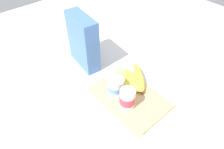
{
  "coord_description": "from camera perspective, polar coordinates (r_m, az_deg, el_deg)",
  "views": [
    {
      "loc": [
        -0.39,
        0.45,
        0.7
      ],
      "look_at": [
        0.11,
        0.0,
        0.07
      ],
      "focal_mm": 32.95,
      "sensor_mm": 36.0,
      "label": 1
    }
  ],
  "objects": [
    {
      "name": "cereal_box",
      "position": [
        1.02,
        -7.9,
        9.09
      ],
      "size": [
        0.21,
        0.1,
        0.27
      ],
      "primitive_type": "cube",
      "rotation": [
        0.0,
        0.0,
        -0.12
      ],
      "color": "#4770B7",
      "rests_on": "ground_plane"
    },
    {
      "name": "spoon",
      "position": [
        0.81,
        10.95,
        -17.14
      ],
      "size": [
        0.12,
        0.09,
        0.01
      ],
      "color": "silver",
      "rests_on": "ground_plane"
    },
    {
      "name": "cutting_board",
      "position": [
        0.91,
        4.8,
        -6.36
      ],
      "size": [
        0.33,
        0.22,
        0.02
      ],
      "primitive_type": "cube",
      "color": "tan",
      "rests_on": "ground_plane"
    },
    {
      "name": "yogurt_cup_front",
      "position": [
        0.84,
        4.25,
        -6.68
      ],
      "size": [
        0.06,
        0.06,
        0.09
      ],
      "color": "white",
      "rests_on": "cutting_board"
    },
    {
      "name": "banana_bunch",
      "position": [
        0.95,
        5.66,
        -1.66
      ],
      "size": [
        0.17,
        0.21,
        0.04
      ],
      "color": "yellow",
      "rests_on": "cutting_board"
    },
    {
      "name": "ground_plane",
      "position": [
        0.92,
        4.77,
        -6.67
      ],
      "size": [
        2.4,
        2.4,
        0.0
      ],
      "primitive_type": "plane",
      "color": "silver"
    },
    {
      "name": "yogurt_cup_back",
      "position": [
        0.89,
        0.98,
        -3.24
      ],
      "size": [
        0.08,
        0.08,
        0.08
      ],
      "color": "white",
      "rests_on": "cutting_board"
    }
  ]
}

